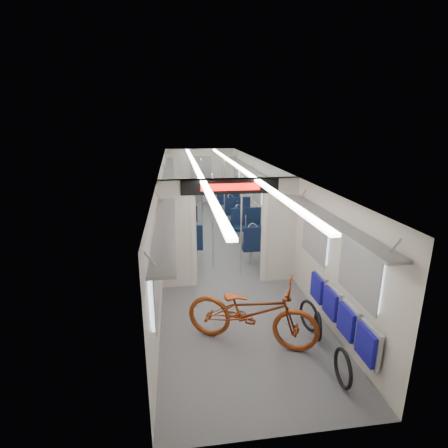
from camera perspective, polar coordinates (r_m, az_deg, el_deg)
name	(u,v)px	position (r m, az deg, el deg)	size (l,w,h in m)	color
carriage	(219,199)	(8.99, -0.83, 4.13)	(12.00, 12.02, 2.31)	#515456
bicycle	(251,311)	(5.66, 4.50, -14.05)	(0.74, 2.11, 1.11)	#8A3814
flip_bench	(340,312)	(5.86, 18.39, -13.48)	(0.12, 2.12, 0.53)	gray
bike_hoop_a	(343,370)	(5.28, 18.81, -21.60)	(0.54, 0.54, 0.05)	black
bike_hoop_b	(318,328)	(6.09, 15.03, -16.02)	(0.47, 0.47, 0.05)	black
bike_hoop_c	(309,317)	(6.27, 13.70, -14.54)	(0.54, 0.54, 0.05)	black
seat_bay_near_left	(183,231)	(9.56, -6.68, -1.16)	(0.91, 2.08, 1.10)	black
seat_bay_near_right	(253,232)	(9.49, 4.74, -1.30)	(0.90, 2.01, 1.08)	black
seat_bay_far_left	(181,204)	(12.71, -7.10, 3.20)	(0.89, 1.96, 1.07)	black
seat_bay_far_right	(232,203)	(12.74, 1.36, 3.39)	(0.90, 2.01, 1.08)	black
stanchion_near_left	(213,223)	(8.11, -1.85, 0.19)	(0.04, 0.04, 2.30)	silver
stanchion_near_right	(241,227)	(7.78, 2.81, -0.54)	(0.04, 0.04, 2.30)	silver
stanchion_far_left	(202,194)	(11.28, -3.65, 4.83)	(0.04, 0.04, 2.30)	silver
stanchion_far_right	(224,196)	(10.96, 0.03, 4.52)	(0.04, 0.04, 2.30)	silver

